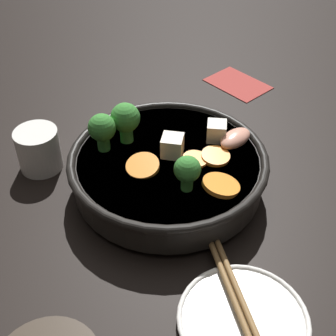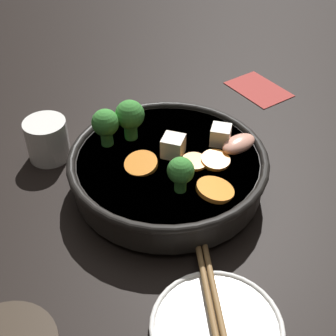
# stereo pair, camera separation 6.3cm
# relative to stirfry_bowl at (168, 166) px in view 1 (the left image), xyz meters

# --- Properties ---
(ground_plane) EXTENTS (3.00, 3.00, 0.00)m
(ground_plane) POSITION_rel_stirfry_bowl_xyz_m (-0.00, 0.00, -0.04)
(ground_plane) COLOR black
(stirfry_bowl) EXTENTS (0.27, 0.27, 0.11)m
(stirfry_bowl) POSITION_rel_stirfry_bowl_xyz_m (0.00, 0.00, 0.00)
(stirfry_bowl) COLOR black
(stirfry_bowl) RESTS_ON ground_plane
(side_saucer) EXTENTS (0.14, 0.14, 0.01)m
(side_saucer) POSITION_rel_stirfry_bowl_xyz_m (-0.19, 0.13, -0.03)
(side_saucer) COLOR white
(side_saucer) RESTS_ON ground_plane
(tea_cup) EXTENTS (0.06, 0.06, 0.06)m
(tea_cup) POSITION_rel_stirfry_bowl_xyz_m (0.18, 0.07, -0.01)
(tea_cup) COLOR white
(tea_cup) RESTS_ON ground_plane
(napkin) EXTENTS (0.13, 0.10, 0.00)m
(napkin) POSITION_rel_stirfry_bowl_xyz_m (0.05, -0.31, -0.04)
(napkin) COLOR #A33833
(napkin) RESTS_ON ground_plane
(chopsticks_pair) EXTENTS (0.17, 0.16, 0.01)m
(chopsticks_pair) POSITION_rel_stirfry_bowl_xyz_m (-0.19, 0.13, -0.02)
(chopsticks_pair) COLOR olive
(chopsticks_pair) RESTS_ON side_saucer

